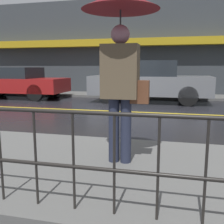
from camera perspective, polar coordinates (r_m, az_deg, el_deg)
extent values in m
plane|color=black|center=(8.38, 0.93, 0.15)|extent=(80.00, 80.00, 0.00)
cube|color=#60605E|center=(3.91, -15.07, -10.71)|extent=(28.00, 2.71, 0.10)
cube|color=#60605E|center=(12.66, 5.27, 3.60)|extent=(28.00, 1.78, 0.10)
cube|color=gold|center=(8.38, 0.93, 0.18)|extent=(25.20, 0.12, 0.01)
cube|color=#383D42|center=(13.65, 6.08, 13.88)|extent=(28.00, 0.30, 4.79)
cube|color=#B79319|center=(13.25, 5.84, 14.90)|extent=(16.80, 0.55, 0.35)
cylinder|color=black|center=(2.77, -23.10, -8.68)|extent=(0.02, 0.02, 0.91)
cylinder|color=black|center=(2.57, -16.26, -9.69)|extent=(0.02, 0.02, 0.91)
cylinder|color=black|center=(2.41, -8.37, -10.69)|extent=(0.02, 0.02, 0.91)
cylinder|color=black|center=(2.31, 0.49, -11.56)|extent=(0.02, 0.02, 0.91)
cylinder|color=black|center=(2.26, 10.01, -12.20)|extent=(0.02, 0.02, 0.91)
cylinder|color=black|center=(2.27, 19.72, -12.51)|extent=(0.02, 0.02, 0.91)
cylinder|color=#23283D|center=(3.59, 0.42, -3.97)|extent=(0.15, 0.15, 0.88)
cylinder|color=#23283D|center=(3.55, 3.03, -4.11)|extent=(0.15, 0.15, 0.88)
cube|color=brown|center=(3.47, 1.79, 8.76)|extent=(0.48, 0.29, 0.70)
sphere|color=#9A6975|center=(3.49, 1.83, 16.51)|extent=(0.24, 0.24, 0.24)
cylinder|color=#262628|center=(3.48, 1.82, 15.12)|extent=(0.02, 0.02, 0.77)
cone|color=maroon|center=(3.56, 1.87, 23.12)|extent=(0.99, 0.99, 0.22)
cube|color=brown|center=(3.44, 6.08, 4.37)|extent=(0.24, 0.12, 0.30)
cube|color=maroon|center=(12.76, -20.21, 5.58)|extent=(4.62, 1.84, 0.61)
cube|color=#1E2328|center=(12.84, -21.05, 7.98)|extent=(2.40, 1.69, 0.48)
cylinder|color=black|center=(12.76, -12.74, 4.80)|extent=(0.70, 0.22, 0.70)
cylinder|color=black|center=(11.34, -16.33, 4.05)|extent=(0.70, 0.22, 0.70)
cylinder|color=black|center=(14.26, -23.17, 4.75)|extent=(0.70, 0.22, 0.70)
cube|color=slate|center=(10.67, 8.22, 5.78)|extent=(4.72, 1.84, 0.74)
cube|color=#1E2328|center=(10.67, 7.29, 9.40)|extent=(2.45, 1.69, 0.59)
cylinder|color=black|center=(11.47, 15.87, 4.19)|extent=(0.72, 0.22, 0.72)
cylinder|color=black|center=(9.86, 16.23, 3.32)|extent=(0.72, 0.22, 0.72)
cylinder|color=black|center=(11.72, 1.40, 4.66)|extent=(0.72, 0.22, 0.72)
cylinder|color=black|center=(10.15, -0.52, 3.88)|extent=(0.72, 0.22, 0.72)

